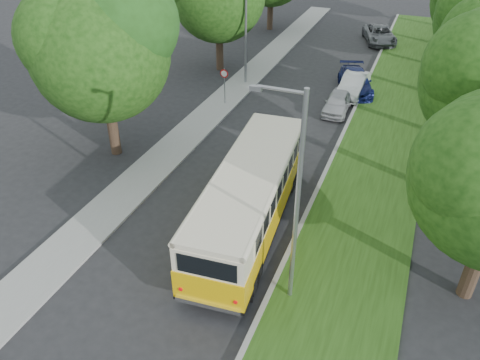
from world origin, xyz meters
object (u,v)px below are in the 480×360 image
at_px(lamppost_far, 244,26).
at_px(car_silver, 337,102).
at_px(vintage_bus, 250,199).
at_px(car_blue, 355,81).
at_px(car_grey, 380,35).
at_px(car_white, 353,85).
at_px(lamppost_near, 295,198).

distance_m(lamppost_far, car_silver, 8.38).
distance_m(vintage_bus, car_blue, 16.91).
xyz_separation_m(lamppost_far, vintage_bus, (6.27, -15.36, -2.59)).
bearing_deg(car_grey, car_white, -108.11).
height_order(vintage_bus, car_white, vintage_bus).
height_order(lamppost_near, car_silver, lamppost_near).
bearing_deg(car_blue, car_grey, 71.62).
xyz_separation_m(lamppost_far, car_grey, (7.70, 13.56, -3.40)).
distance_m(car_silver, car_grey, 15.88).
xyz_separation_m(vintage_bus, car_silver, (0.99, 13.05, -0.90)).
xyz_separation_m(lamppost_far, car_blue, (7.70, 1.47, -3.40)).
xyz_separation_m(lamppost_far, car_white, (7.70, 0.80, -3.40)).
bearing_deg(car_white, lamppost_near, -83.60).
bearing_deg(vintage_bus, lamppost_near, -54.70).
distance_m(lamppost_near, car_white, 19.68).
xyz_separation_m(lamppost_near, vintage_bus, (-2.63, 3.14, -2.84)).
bearing_deg(vintage_bus, car_grey, 82.46).
relative_size(lamppost_near, car_white, 1.85).
height_order(car_silver, car_blue, car_blue).
distance_m(lamppost_near, lamppost_far, 20.53).
bearing_deg(car_grey, car_blue, -108.11).
xyz_separation_m(lamppost_near, car_blue, (-1.21, 19.97, -3.66)).
bearing_deg(car_white, car_blue, 92.82).
relative_size(car_silver, car_white, 0.86).
relative_size(car_silver, car_blue, 0.76).
bearing_deg(car_white, car_grey, 92.82).
distance_m(car_silver, car_blue, 3.80).
distance_m(vintage_bus, car_grey, 28.97).
relative_size(car_white, car_blue, 0.88).
bearing_deg(lamppost_far, vintage_bus, -67.79).
distance_m(car_white, car_blue, 0.67).
height_order(lamppost_far, car_blue, lamppost_far).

